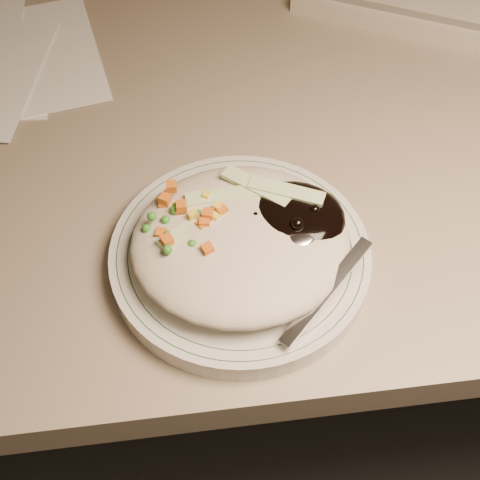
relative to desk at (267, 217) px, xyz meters
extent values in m
cube|color=gray|center=(0.00, 0.00, 0.18)|extent=(1.40, 0.70, 0.04)
cylinder|color=silver|center=(-0.06, -0.21, 0.21)|extent=(0.24, 0.24, 0.02)
torus|color=#144723|center=(-0.06, -0.21, 0.22)|extent=(0.22, 0.22, 0.00)
torus|color=#144723|center=(-0.06, -0.21, 0.22)|extent=(0.20, 0.20, 0.00)
ellipsoid|color=#B9AE96|center=(-0.06, -0.22, 0.24)|extent=(0.19, 0.18, 0.04)
ellipsoid|color=black|center=(-0.02, -0.20, 0.25)|extent=(0.10, 0.09, 0.03)
ellipsoid|color=orange|center=(-0.11, -0.20, 0.24)|extent=(0.08, 0.08, 0.02)
sphere|color=black|center=(-0.05, -0.20, 0.25)|extent=(0.01, 0.01, 0.01)
sphere|color=black|center=(-0.02, -0.20, 0.25)|extent=(0.01, 0.01, 0.01)
sphere|color=black|center=(0.00, -0.20, 0.26)|extent=(0.01, 0.01, 0.01)
sphere|color=black|center=(0.00, -0.19, 0.25)|extent=(0.01, 0.01, 0.01)
sphere|color=black|center=(-0.02, -0.22, 0.26)|extent=(0.01, 0.01, 0.01)
sphere|color=black|center=(-0.02, -0.20, 0.25)|extent=(0.01, 0.01, 0.01)
sphere|color=black|center=(-0.01, -0.19, 0.25)|extent=(0.01, 0.01, 0.01)
cube|color=#CF6317|center=(-0.11, -0.19, 0.26)|extent=(0.01, 0.01, 0.01)
cube|color=#CF6317|center=(-0.10, -0.21, 0.25)|extent=(0.01, 0.01, 0.01)
cube|color=#CF6317|center=(-0.13, -0.18, 0.26)|extent=(0.01, 0.01, 0.01)
cube|color=#CF6317|center=(-0.09, -0.20, 0.26)|extent=(0.01, 0.01, 0.01)
cube|color=#CF6317|center=(-0.09, -0.21, 0.26)|extent=(0.01, 0.01, 0.01)
cube|color=#CF6317|center=(-0.13, -0.17, 0.25)|extent=(0.01, 0.01, 0.01)
cube|color=#CF6317|center=(-0.11, -0.19, 0.26)|extent=(0.01, 0.01, 0.01)
cube|color=#CF6317|center=(-0.10, -0.21, 0.26)|extent=(0.01, 0.01, 0.01)
cube|color=#CF6317|center=(-0.08, -0.20, 0.26)|extent=(0.01, 0.01, 0.01)
cube|color=#CF6317|center=(-0.12, -0.17, 0.26)|extent=(0.01, 0.01, 0.01)
cube|color=#CF6317|center=(-0.13, -0.22, 0.26)|extent=(0.01, 0.01, 0.01)
cube|color=#CF6317|center=(-0.09, -0.24, 0.26)|extent=(0.01, 0.01, 0.01)
cube|color=#CF6317|center=(-0.13, -0.21, 0.25)|extent=(0.01, 0.01, 0.01)
cube|color=#CF6317|center=(-0.13, -0.18, 0.25)|extent=(0.01, 0.01, 0.01)
sphere|color=#388C28|center=(-0.09, -0.20, 0.25)|extent=(0.01, 0.01, 0.01)
sphere|color=#388C28|center=(-0.13, -0.23, 0.26)|extent=(0.01, 0.01, 0.01)
sphere|color=#388C28|center=(-0.13, -0.20, 0.26)|extent=(0.01, 0.01, 0.01)
sphere|color=#388C28|center=(-0.14, -0.20, 0.26)|extent=(0.01, 0.01, 0.01)
sphere|color=#388C28|center=(-0.10, -0.19, 0.25)|extent=(0.01, 0.01, 0.01)
sphere|color=#388C28|center=(-0.09, -0.22, 0.25)|extent=(0.01, 0.01, 0.01)
sphere|color=#388C28|center=(-0.11, -0.20, 0.25)|extent=(0.01, 0.01, 0.01)
sphere|color=#388C28|center=(-0.12, -0.22, 0.25)|extent=(0.01, 0.01, 0.01)
sphere|color=#388C28|center=(-0.14, -0.20, 0.25)|extent=(0.01, 0.01, 0.01)
sphere|color=#388C28|center=(-0.12, -0.19, 0.26)|extent=(0.01, 0.01, 0.01)
sphere|color=#388C28|center=(-0.12, -0.19, 0.26)|extent=(0.01, 0.01, 0.01)
sphere|color=#388C28|center=(-0.13, -0.21, 0.25)|extent=(0.01, 0.01, 0.01)
sphere|color=#388C28|center=(-0.11, -0.23, 0.26)|extent=(0.01, 0.01, 0.01)
sphere|color=#388C28|center=(-0.07, -0.18, 0.25)|extent=(0.01, 0.01, 0.01)
cube|color=yellow|center=(-0.10, -0.19, 0.25)|extent=(0.01, 0.01, 0.01)
cube|color=yellow|center=(-0.08, -0.20, 0.26)|extent=(0.01, 0.01, 0.01)
cube|color=yellow|center=(-0.11, -0.19, 0.25)|extent=(0.01, 0.01, 0.01)
cube|color=yellow|center=(-0.10, -0.20, 0.26)|extent=(0.01, 0.01, 0.01)
cube|color=yellow|center=(-0.11, -0.20, 0.25)|extent=(0.01, 0.01, 0.01)
cube|color=yellow|center=(-0.08, -0.19, 0.26)|extent=(0.01, 0.01, 0.01)
cube|color=yellow|center=(-0.09, -0.18, 0.26)|extent=(0.01, 0.01, 0.01)
cube|color=yellow|center=(-0.10, -0.20, 0.25)|extent=(0.01, 0.01, 0.01)
cube|color=#B2D18C|center=(-0.07, -0.18, 0.26)|extent=(0.07, 0.02, 0.00)
cube|color=#B2D18C|center=(-0.04, -0.17, 0.26)|extent=(0.06, 0.06, 0.00)
cube|color=#B2D18C|center=(-0.10, -0.21, 0.26)|extent=(0.07, 0.05, 0.00)
cube|color=#B2D18C|center=(-0.02, -0.18, 0.26)|extent=(0.07, 0.04, 0.00)
ellipsoid|color=silver|center=(-0.02, -0.22, 0.25)|extent=(0.06, 0.06, 0.01)
cube|color=silver|center=(0.00, -0.28, 0.24)|extent=(0.09, 0.08, 0.03)
cube|color=#B9AC97|center=(0.27, 0.14, 0.21)|extent=(0.45, 0.33, 0.02)
camera|label=1|loc=(-0.11, -0.56, 0.70)|focal=50.00mm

